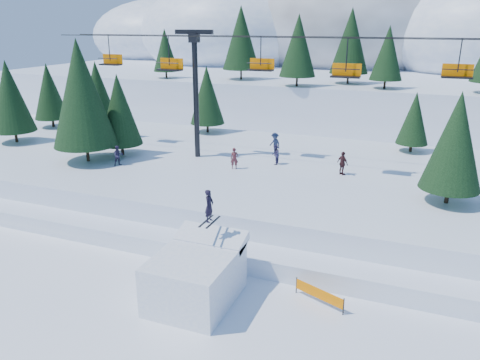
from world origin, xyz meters
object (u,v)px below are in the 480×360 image
(chairlift, at_px, (323,80))
(banner_near, at_px, (319,294))
(jump_kicker, at_px, (196,275))
(banner_far, at_px, (404,287))

(chairlift, distance_m, banner_near, 17.02)
(jump_kicker, bearing_deg, chairlift, 81.12)
(jump_kicker, relative_size, banner_far, 1.99)
(chairlift, bearing_deg, banner_near, -76.92)
(jump_kicker, bearing_deg, banner_near, 17.98)
(chairlift, relative_size, banner_near, 17.37)
(banner_near, bearing_deg, chairlift, 103.08)
(jump_kicker, height_order, chairlift, chairlift)
(banner_far, bearing_deg, banner_near, -150.81)
(jump_kicker, height_order, banner_near, jump_kicker)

